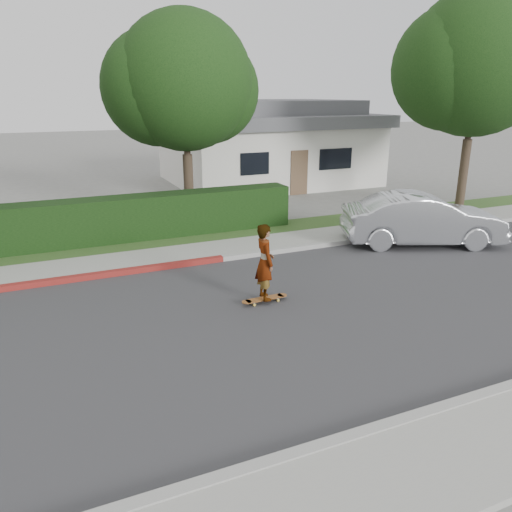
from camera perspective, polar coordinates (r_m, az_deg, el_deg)
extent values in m
plane|color=slate|center=(10.68, -1.31, -7.76)|extent=(120.00, 120.00, 0.00)
cube|color=#2D2D30|center=(10.68, -1.31, -7.74)|extent=(60.00, 8.00, 0.01)
cube|color=#9E9E99|center=(7.58, 11.43, -19.60)|extent=(60.00, 0.20, 0.15)
cube|color=gray|center=(7.06, 15.96, -23.51)|extent=(60.00, 1.60, 0.12)
cube|color=#9E9E99|center=(14.25, -7.66, -0.81)|extent=(60.00, 0.20, 0.15)
cube|color=gray|center=(15.08, -8.63, 0.16)|extent=(60.00, 1.60, 0.12)
cube|color=#2D4C1E|center=(16.57, -10.12, 1.69)|extent=(60.00, 1.60, 0.10)
cube|color=black|center=(16.57, -20.89, 3.27)|extent=(15.00, 1.00, 1.50)
cylinder|color=#33261C|center=(18.92, -7.69, 7.63)|extent=(0.36, 0.36, 2.52)
cylinder|color=#33261C|center=(18.67, -7.94, 13.34)|extent=(0.24, 0.24, 2.10)
sphere|color=black|center=(18.62, -8.20, 19.14)|extent=(4.80, 4.80, 4.80)
sphere|color=black|center=(18.80, -11.00, 18.38)|extent=(4.08, 4.08, 4.08)
sphere|color=black|center=(19.17, -5.70, 18.30)|extent=(3.84, 3.84, 3.84)
cylinder|color=#33261C|center=(22.55, 22.59, 8.57)|extent=(0.36, 0.36, 2.88)
cylinder|color=#33261C|center=(22.34, 23.27, 14.02)|extent=(0.24, 0.24, 2.40)
sphere|color=black|center=(22.34, 24.00, 19.52)|extent=(5.60, 5.60, 5.60)
sphere|color=black|center=(22.04, 21.63, 19.30)|extent=(4.76, 4.76, 4.76)
sphere|color=black|center=(23.19, 24.93, 18.55)|extent=(4.48, 4.48, 4.48)
cube|color=beige|center=(27.66, 1.28, 11.60)|extent=(10.00, 8.00, 3.00)
cube|color=#4C4C51|center=(27.51, 1.31, 15.32)|extent=(10.60, 8.60, 0.60)
cube|color=#4C4C51|center=(27.49, 1.32, 16.57)|extent=(8.40, 6.40, 0.80)
cube|color=black|center=(22.99, -0.14, 10.50)|extent=(1.40, 0.06, 1.00)
cube|color=black|center=(25.02, 9.08, 10.91)|extent=(1.80, 0.06, 1.00)
cube|color=brown|center=(24.08, 4.95, 9.46)|extent=(0.90, 0.06, 2.10)
cylinder|color=gold|center=(11.49, -0.19, -5.59)|extent=(0.06, 0.04, 0.06)
cylinder|color=gold|center=(11.64, -0.56, -5.28)|extent=(0.06, 0.04, 0.06)
cylinder|color=gold|center=(11.75, 2.53, -5.06)|extent=(0.06, 0.04, 0.06)
cylinder|color=gold|center=(11.89, 2.14, -4.77)|extent=(0.06, 0.04, 0.06)
cube|color=silver|center=(11.55, -0.38, -5.24)|extent=(0.06, 0.19, 0.03)
cube|color=silver|center=(11.80, 2.34, -4.72)|extent=(0.06, 0.19, 0.03)
cube|color=brown|center=(11.66, 1.00, -4.87)|extent=(0.93, 0.25, 0.02)
cylinder|color=brown|center=(11.48, -1.07, -5.26)|extent=(0.23, 0.23, 0.02)
cylinder|color=brown|center=(11.86, 3.00, -4.49)|extent=(0.23, 0.23, 0.02)
imported|color=white|center=(11.34, 1.02, -0.69)|extent=(0.48, 0.69, 1.78)
imported|color=silver|center=(16.78, 18.50, 3.97)|extent=(5.28, 3.54, 1.65)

